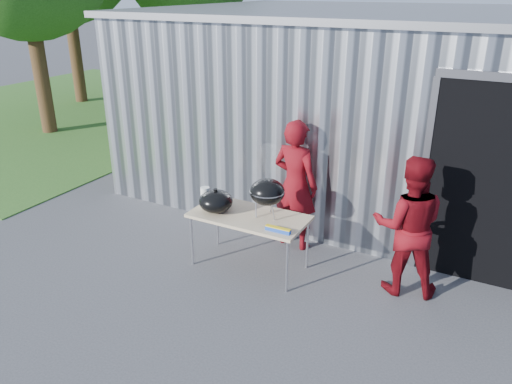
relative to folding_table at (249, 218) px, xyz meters
The scene contains 11 objects.
ground 0.97m from the folding_table, 103.04° to the right, with size 80.00×80.00×0.00m, color #3F3F41.
building 4.10m from the folding_table, 79.01° to the left, with size 8.20×6.20×3.10m.
grass_patch 10.62m from the folding_table, 149.68° to the left, with size 10.00×12.00×0.02m, color #2D591E.
folding_table is the anchor object (origin of this frame).
kettle_grill 0.51m from the folding_table, 17.63° to the left, with size 0.45×0.45×0.94m.
grill_lid 0.48m from the folding_table, 166.99° to the right, with size 0.44×0.44×0.32m.
paper_towels 0.66m from the folding_table, behind, with size 0.12×0.12×0.28m, color white.
white_tub 0.59m from the folding_table, 160.99° to the left, with size 0.20×0.15×0.10m, color white.
foil_box 0.59m from the folding_table, 25.23° to the right, with size 0.32×0.06×0.06m.
person_cook 0.90m from the folding_table, 72.33° to the left, with size 0.67×0.44×1.85m, color #60090F.
person_bystander 1.96m from the folding_table, 12.18° to the left, with size 0.84×0.65×1.73m, color #60090F.
Camera 1 is at (2.95, -4.40, 3.48)m, focal length 35.00 mm.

